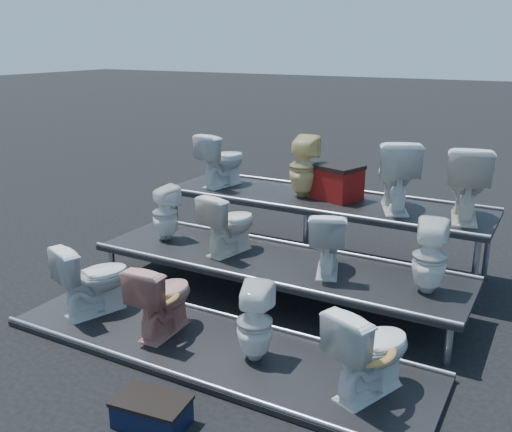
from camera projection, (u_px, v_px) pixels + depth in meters
The scene contains 18 objects.
ground at pixel (275, 299), 6.46m from camera, with size 80.00×80.00×0.00m, color black.
tier_front at pixel (212, 348), 5.36m from camera, with size 4.20×1.20×0.06m, color black.
tier_mid at pixel (275, 280), 6.39m from camera, with size 4.20×1.20×0.46m, color black.
tier_back at pixel (321, 231), 7.42m from camera, with size 4.20×1.20×0.86m, color black.
toilet_0 at pixel (94, 278), 5.91m from camera, with size 0.43×0.75×0.77m, color white.
toilet_1 at pixel (163, 297), 5.51m from camera, with size 0.41×0.73×0.74m, color tan.
toilet_2 at pixel (255, 322), 5.04m from camera, with size 0.32×0.33×0.72m, color white.
toilet_3 at pixel (370, 349), 4.54m from camera, with size 0.43×0.76×0.78m, color white.
toilet_4 at pixel (165, 213), 6.92m from camera, with size 0.30×0.31×0.67m, color white.
toilet_5 at pixel (229, 223), 6.50m from camera, with size 0.39×0.69×0.70m, color silver.
toilet_6 at pixel (328, 241), 5.94m from camera, with size 0.38×0.67×0.68m, color white.
toilet_7 at pixel (430, 257), 5.45m from camera, with size 0.33×0.33×0.72m, color white.
toilet_8 at pixel (222, 159), 7.88m from camera, with size 0.41×0.72×0.74m, color white.
toilet_9 at pixel (303, 167), 7.30m from camera, with size 0.36×0.36×0.79m, color #E0CB86.
toilet_10 at pixel (396, 174), 6.74m from camera, with size 0.48×0.84×0.85m, color white.
toilet_11 at pixel (467, 182), 6.37m from camera, with size 0.48×0.84×0.85m, color silver.
red_crate at pixel (337, 184), 7.25m from camera, with size 0.55×0.44×0.40m, color maroon.
step_stool at pixel (152, 414), 4.32m from camera, with size 0.54×0.32×0.19m, color black.
Camera 1 is at (2.66, -5.26, 2.80)m, focal length 40.00 mm.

